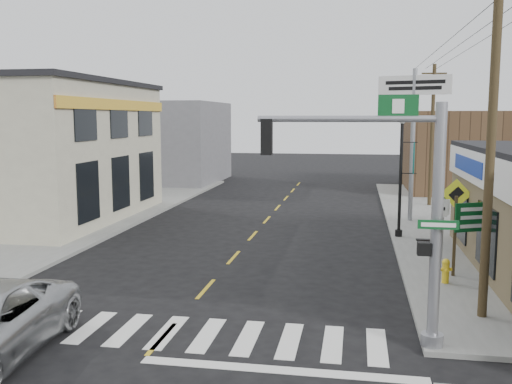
% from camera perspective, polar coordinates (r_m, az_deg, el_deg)
% --- Properties ---
extents(ground, '(140.00, 140.00, 0.00)m').
position_cam_1_polar(ground, '(14.09, -9.40, -14.27)').
color(ground, black).
rests_on(ground, ground).
extents(sidewalk_right, '(6.00, 38.00, 0.13)m').
position_cam_1_polar(sidewalk_right, '(26.24, 19.87, -4.26)').
color(sidewalk_right, slate).
rests_on(sidewalk_right, ground).
extents(sidewalk_left, '(6.00, 38.00, 0.13)m').
position_cam_1_polar(sidewalk_left, '(29.13, -17.68, -3.03)').
color(sidewalk_left, slate).
rests_on(sidewalk_left, ground).
extents(center_line, '(0.12, 56.00, 0.01)m').
position_cam_1_polar(center_line, '(21.44, -2.26, -6.54)').
color(center_line, gold).
rests_on(center_line, ground).
extents(crosswalk, '(11.00, 2.20, 0.01)m').
position_cam_1_polar(crosswalk, '(14.44, -8.86, -13.69)').
color(crosswalk, silver).
rests_on(crosswalk, ground).
extents(left_building, '(12.00, 12.00, 6.80)m').
position_cam_1_polar(left_building, '(31.63, -23.52, 3.60)').
color(left_building, '#B3AE95').
rests_on(left_building, ground).
extents(bldg_distant_right, '(8.00, 10.00, 5.60)m').
position_cam_1_polar(bldg_distant_right, '(43.06, 20.15, 3.83)').
color(bldg_distant_right, '#503924').
rests_on(bldg_distant_right, ground).
extents(bldg_distant_left, '(9.00, 10.00, 6.40)m').
position_cam_1_polar(bldg_distant_left, '(46.98, -9.22, 4.94)').
color(bldg_distant_left, slate).
rests_on(bldg_distant_left, ground).
extents(traffic_signal_pole, '(4.38, 0.37, 5.55)m').
position_cam_1_polar(traffic_signal_pole, '(12.87, 14.82, -0.61)').
color(traffic_signal_pole, gray).
rests_on(traffic_signal_pole, sidewalk_right).
extents(guide_sign, '(1.48, 0.13, 2.59)m').
position_cam_1_polar(guide_sign, '(19.35, 21.08, -3.08)').
color(guide_sign, '#40331D').
rests_on(guide_sign, sidewalk_right).
extents(fire_hydrant, '(0.24, 0.24, 0.76)m').
position_cam_1_polar(fire_hydrant, '(18.62, 18.44, -7.39)').
color(fire_hydrant, gold).
rests_on(fire_hydrant, sidewalk_right).
extents(ped_crossing_sign, '(1.11, 0.08, 2.85)m').
position_cam_1_polar(ped_crossing_sign, '(22.13, 19.34, -1.08)').
color(ped_crossing_sign, gray).
rests_on(ped_crossing_sign, sidewalk_right).
extents(lamp_post, '(0.66, 0.52, 5.05)m').
position_cam_1_polar(lamp_post, '(24.86, 14.41, 2.32)').
color(lamp_post, black).
rests_on(lamp_post, sidewalk_right).
extents(dance_center_sign, '(3.48, 0.22, 7.40)m').
position_cam_1_polar(dance_center_sign, '(28.85, 15.50, 8.09)').
color(dance_center_sign, gray).
rests_on(dance_center_sign, sidewalk_right).
extents(utility_pole_near, '(1.52, 0.23, 8.73)m').
position_cam_1_polar(utility_pole_near, '(15.25, 22.45, 4.70)').
color(utility_pole_near, '#453820').
rests_on(utility_pole_near, sidewalk_right).
extents(utility_pole_far, '(1.40, 0.21, 8.06)m').
position_cam_1_polar(utility_pole_far, '(34.37, 17.18, 5.59)').
color(utility_pole_far, '#3D2C1F').
rests_on(utility_pole_far, sidewalk_right).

